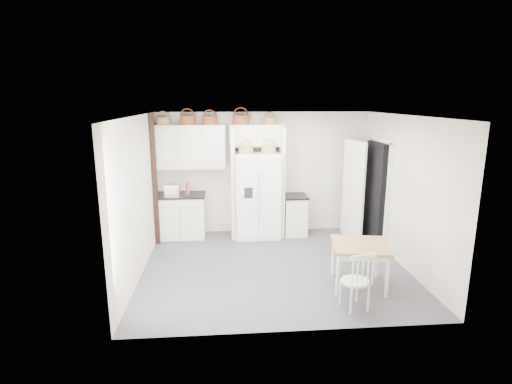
{
  "coord_description": "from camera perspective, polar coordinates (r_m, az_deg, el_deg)",
  "views": [
    {
      "loc": [
        -0.86,
        -6.45,
        2.86
      ],
      "look_at": [
        -0.28,
        0.4,
        1.25
      ],
      "focal_mm": 28.0,
      "sensor_mm": 36.0,
      "label": 1
    }
  ],
  "objects": [
    {
      "name": "basket_upper_b",
      "position": [
        8.32,
        -9.75,
        10.08
      ],
      "size": [
        0.31,
        0.31,
        0.18
      ],
      "primitive_type": "cylinder",
      "color": "#5C1C15",
      "rests_on": "upper_cabinet"
    },
    {
      "name": "door_slab",
      "position": [
        8.43,
        13.7,
        0.19
      ],
      "size": [
        0.21,
        0.79,
        2.05
      ],
      "primitive_type": "cube",
      "rotation": [
        0.0,
        0.0,
        -1.36
      ],
      "color": "white",
      "rests_on": "floor"
    },
    {
      "name": "basket_upper_a",
      "position": [
        8.38,
        -13.12,
        9.84
      ],
      "size": [
        0.27,
        0.27,
        0.15
      ],
      "primitive_type": "cylinder",
      "color": "brown",
      "rests_on": "upper_cabinet"
    },
    {
      "name": "floor",
      "position": [
        7.11,
        2.58,
        -10.59
      ],
      "size": [
        4.5,
        4.5,
        0.0
      ],
      "primitive_type": "plane",
      "color": "#343435",
      "rests_on": "ground"
    },
    {
      "name": "base_cab_left",
      "position": [
        8.55,
        -10.58,
        -3.48
      ],
      "size": [
        0.97,
        0.61,
        0.9
      ],
      "primitive_type": "cube",
      "color": "white",
      "rests_on": "floor"
    },
    {
      "name": "basket_upper_c",
      "position": [
        8.3,
        -6.64,
        10.12
      ],
      "size": [
        0.3,
        0.3,
        0.17
      ],
      "primitive_type": "cylinder",
      "color": "#5C1C15",
      "rests_on": "upper_cabinet"
    },
    {
      "name": "doorway_void",
      "position": [
        8.25,
        16.8,
        -0.28
      ],
      "size": [
        0.18,
        0.85,
        2.05
      ],
      "primitive_type": "cube",
      "color": "black",
      "rests_on": "floor"
    },
    {
      "name": "counter_right",
      "position": [
        8.54,
        5.6,
        -0.59
      ],
      "size": [
        0.51,
        0.6,
        0.04
      ],
      "primitive_type": "cube",
      "color": "black",
      "rests_on": "base_cab_right"
    },
    {
      "name": "basket_bridge_a",
      "position": [
        8.3,
        -2.19,
        10.28
      ],
      "size": [
        0.34,
        0.34,
        0.19
      ],
      "primitive_type": "cylinder",
      "color": "#5C1C15",
      "rests_on": "bridge_cabinet"
    },
    {
      "name": "refrigerator",
      "position": [
        8.37,
        0.19,
        -0.44
      ],
      "size": [
        0.92,
        0.74,
        1.79
      ],
      "primitive_type": "cube",
      "color": "white",
      "rests_on": "floor"
    },
    {
      "name": "bridge_cabinet",
      "position": [
        8.35,
        0.09,
        8.09
      ],
      "size": [
        1.12,
        0.34,
        0.45
      ],
      "primitive_type": "cube",
      "color": "white",
      "rests_on": "wall_back"
    },
    {
      "name": "trim_post",
      "position": [
        8.07,
        -14.28,
        1.59
      ],
      "size": [
        0.09,
        0.09,
        2.6
      ],
      "primitive_type": "cube",
      "color": "black",
      "rests_on": "floor"
    },
    {
      "name": "windsor_chair",
      "position": [
        5.8,
        13.97,
        -12.27
      ],
      "size": [
        0.48,
        0.45,
        0.82
      ],
      "primitive_type": "cube",
      "rotation": [
        0.0,
        0.0,
        0.26
      ],
      "color": "white",
      "rests_on": "floor"
    },
    {
      "name": "basket_bridge_b",
      "position": [
        8.35,
        1.96,
        10.12
      ],
      "size": [
        0.25,
        0.25,
        0.14
      ],
      "primitive_type": "cylinder",
      "color": "brown",
      "rests_on": "bridge_cabinet"
    },
    {
      "name": "fridge_panel_left",
      "position": [
        8.33,
        -3.34,
        1.28
      ],
      "size": [
        0.08,
        0.6,
        2.3
      ],
      "primitive_type": "cube",
      "color": "white",
      "rests_on": "floor"
    },
    {
      "name": "cookbook_red",
      "position": [
        8.31,
        -9.82,
        0.42
      ],
      "size": [
        0.04,
        0.16,
        0.24
      ],
      "primitive_type": "cube",
      "rotation": [
        0.0,
        0.0,
        -0.05
      ],
      "color": "maroon",
      "rests_on": "counter_left"
    },
    {
      "name": "counter_left",
      "position": [
        8.43,
        -10.71,
        -0.43
      ],
      "size": [
        1.01,
        0.65,
        0.04
      ],
      "primitive_type": "cube",
      "color": "black",
      "rests_on": "base_cab_left"
    },
    {
      "name": "cookbook_cream",
      "position": [
        8.31,
        -9.79,
        0.33
      ],
      "size": [
        0.06,
        0.15,
        0.22
      ],
      "primitive_type": "cube",
      "rotation": [
        0.0,
        0.0,
        -0.19
      ],
      "color": "beige",
      "rests_on": "counter_left"
    },
    {
      "name": "wall_left",
      "position": [
        6.78,
        -16.51,
        -0.71
      ],
      "size": [
        0.0,
        4.0,
        4.0
      ],
      "primitive_type": "plane",
      "rotation": [
        1.57,
        0.0,
        1.57
      ],
      "color": "#BCAE9C",
      "rests_on": "floor"
    },
    {
      "name": "base_cab_right",
      "position": [
        8.65,
        5.54,
        -3.37
      ],
      "size": [
        0.47,
        0.56,
        0.82
      ],
      "primitive_type": "cube",
      "color": "white",
      "rests_on": "floor"
    },
    {
      "name": "fridge_panel_right",
      "position": [
        8.42,
        3.62,
        1.4
      ],
      "size": [
        0.08,
        0.6,
        2.3
      ],
      "primitive_type": "cube",
      "color": "white",
      "rests_on": "floor"
    },
    {
      "name": "toaster",
      "position": [
        8.42,
        -11.96,
        0.35
      ],
      "size": [
        0.31,
        0.2,
        0.2
      ],
      "primitive_type": "cube",
      "rotation": [
        0.0,
        0.0,
        0.1
      ],
      "color": "silver",
      "rests_on": "counter_left"
    },
    {
      "name": "dining_table",
      "position": [
        6.49,
        14.47,
        -10.08
      ],
      "size": [
        0.97,
        0.97,
        0.69
      ],
      "primitive_type": "cube",
      "rotation": [
        0.0,
        0.0,
        -0.18
      ],
      "color": "brown",
      "rests_on": "floor"
    },
    {
      "name": "ceiling",
      "position": [
        6.52,
        2.82,
        10.84
      ],
      "size": [
        4.5,
        4.5,
        0.0
      ],
      "primitive_type": "plane",
      "color": "white",
      "rests_on": "wall_back"
    },
    {
      "name": "wall_right",
      "position": [
        7.33,
        20.42,
        0.01
      ],
      "size": [
        0.0,
        4.0,
        4.0
      ],
      "primitive_type": "plane",
      "rotation": [
        1.57,
        0.0,
        -1.57
      ],
      "color": "#BCAE9C",
      "rests_on": "floor"
    },
    {
      "name": "wall_back",
      "position": [
        8.64,
        0.98,
        2.74
      ],
      "size": [
        4.5,
        0.0,
        4.5
      ],
      "primitive_type": "plane",
      "rotation": [
        1.57,
        0.0,
        0.0
      ],
      "color": "#BCAE9C",
      "rests_on": "floor"
    },
    {
      "name": "basket_fridge_b",
      "position": [
        8.12,
        1.82,
        6.09
      ],
      "size": [
        0.28,
        0.28,
        0.15
      ],
      "primitive_type": "cylinder",
      "color": "brown",
      "rests_on": "refrigerator"
    },
    {
      "name": "basket_fridge_a",
      "position": [
        8.08,
        -1.46,
        6.05
      ],
      "size": [
        0.29,
        0.29,
        0.15
      ],
      "primitive_type": "cylinder",
      "color": "brown",
      "rests_on": "refrigerator"
    },
    {
      "name": "upper_cabinet",
      "position": [
        8.36,
        -9.23,
        6.38
      ],
      "size": [
        1.4,
        0.34,
        0.9
      ],
      "primitive_type": "cube",
      "color": "white",
      "rests_on": "wall_back"
    }
  ]
}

